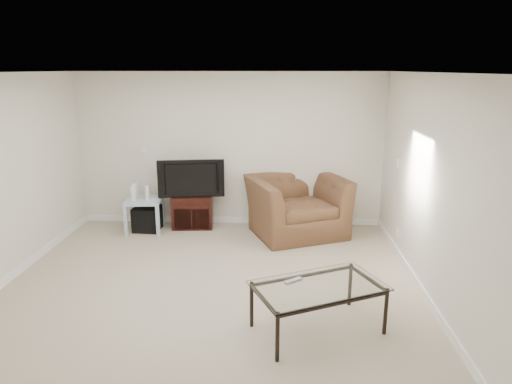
{
  "coord_description": "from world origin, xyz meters",
  "views": [
    {
      "loc": [
        0.8,
        -4.84,
        2.54
      ],
      "look_at": [
        0.5,
        1.2,
        0.9
      ],
      "focal_mm": 32.0,
      "sensor_mm": 36.0,
      "label": 1
    }
  ],
  "objects_px": {
    "tv_stand": "(193,211)",
    "side_table": "(145,215)",
    "recliner": "(297,196)",
    "coffee_table": "(318,308)",
    "subwoofer": "(147,219)",
    "television": "(191,177)"
  },
  "relations": [
    {
      "from": "tv_stand",
      "to": "side_table",
      "type": "height_order",
      "value": "tv_stand"
    },
    {
      "from": "tv_stand",
      "to": "side_table",
      "type": "relative_size",
      "value": 1.19
    },
    {
      "from": "side_table",
      "to": "recliner",
      "type": "relative_size",
      "value": 0.4
    },
    {
      "from": "tv_stand",
      "to": "coffee_table",
      "type": "distance_m",
      "value": 3.53
    },
    {
      "from": "subwoofer",
      "to": "coffee_table",
      "type": "relative_size",
      "value": 0.32
    },
    {
      "from": "subwoofer",
      "to": "coffee_table",
      "type": "xyz_separation_m",
      "value": [
        2.52,
        -2.82,
        0.06
      ]
    },
    {
      "from": "side_table",
      "to": "subwoofer",
      "type": "xyz_separation_m",
      "value": [
        0.03,
        0.03,
        -0.08
      ]
    },
    {
      "from": "tv_stand",
      "to": "coffee_table",
      "type": "height_order",
      "value": "tv_stand"
    },
    {
      "from": "tv_stand",
      "to": "coffee_table",
      "type": "xyz_separation_m",
      "value": [
        1.81,
        -3.03,
        -0.03
      ]
    },
    {
      "from": "side_table",
      "to": "subwoofer",
      "type": "relative_size",
      "value": 1.38
    },
    {
      "from": "tv_stand",
      "to": "side_table",
      "type": "bearing_deg",
      "value": -167.55
    },
    {
      "from": "tv_stand",
      "to": "television",
      "type": "bearing_deg",
      "value": -90.0
    },
    {
      "from": "subwoofer",
      "to": "coffee_table",
      "type": "height_order",
      "value": "coffee_table"
    },
    {
      "from": "side_table",
      "to": "coffee_table",
      "type": "distance_m",
      "value": 3.79
    },
    {
      "from": "tv_stand",
      "to": "subwoofer",
      "type": "distance_m",
      "value": 0.74
    },
    {
      "from": "television",
      "to": "coffee_table",
      "type": "bearing_deg",
      "value": -67.82
    },
    {
      "from": "tv_stand",
      "to": "television",
      "type": "relative_size",
      "value": 0.67
    },
    {
      "from": "side_table",
      "to": "television",
      "type": "bearing_deg",
      "value": 15.3
    },
    {
      "from": "coffee_table",
      "to": "subwoofer",
      "type": "bearing_deg",
      "value": 131.74
    },
    {
      "from": "television",
      "to": "tv_stand",
      "type": "bearing_deg",
      "value": 85.95
    },
    {
      "from": "television",
      "to": "coffee_table",
      "type": "relative_size",
      "value": 0.78
    },
    {
      "from": "tv_stand",
      "to": "recliner",
      "type": "relative_size",
      "value": 0.47
    }
  ]
}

